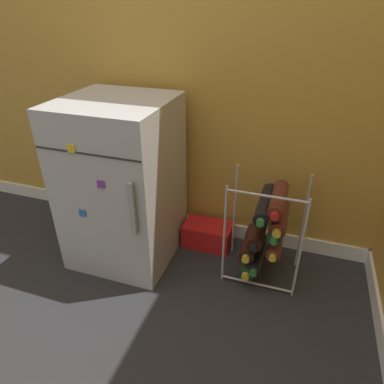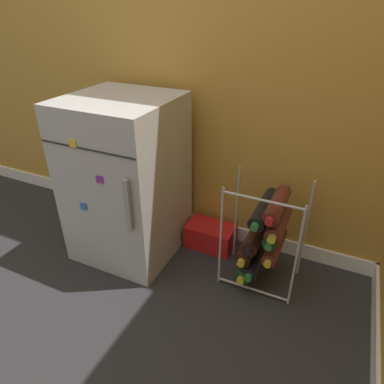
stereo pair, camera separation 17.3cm
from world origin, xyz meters
TOP-DOWN VIEW (x-y plane):
  - ground_plane at (0.00, 0.00)m, footprint 14.00×14.00m
  - wall_back at (0.00, 0.59)m, footprint 6.75×0.07m
  - mini_fridge at (-0.45, 0.24)m, footprint 0.53×0.56m
  - wine_rack at (0.31, 0.29)m, footprint 0.37×0.33m
  - soda_box at (-0.03, 0.43)m, footprint 0.28×0.17m

SIDE VIEW (x-z plane):
  - ground_plane at x=0.00m, z-range 0.00..0.00m
  - soda_box at x=-0.03m, z-range 0.00..0.14m
  - wine_rack at x=0.31m, z-range 0.00..0.56m
  - mini_fridge at x=-0.45m, z-range 0.00..0.89m
  - wall_back at x=0.00m, z-range -0.01..2.49m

